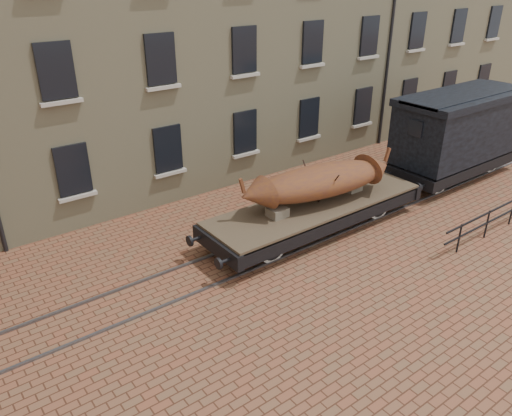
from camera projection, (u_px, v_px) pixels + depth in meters
ground at (307, 233)px, 17.06m from camera, size 90.00×90.00×0.00m
rail_track at (307, 233)px, 17.05m from camera, size 30.00×1.52×0.06m
flatcar_wagon at (316, 208)px, 16.89m from camera, size 9.02×2.45×1.36m
iron_boat at (320, 181)px, 16.51m from camera, size 5.93×2.35×1.45m
goods_van at (460, 126)px, 20.61m from camera, size 7.09×2.58×3.66m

